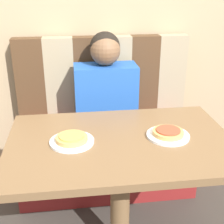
{
  "coord_description": "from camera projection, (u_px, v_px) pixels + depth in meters",
  "views": [
    {
      "loc": [
        -0.21,
        -1.28,
        1.41
      ],
      "look_at": [
        0.0,
        0.32,
        0.72
      ],
      "focal_mm": 50.0,
      "sensor_mm": 36.0,
      "label": 1
    }
  ],
  "objects": [
    {
      "name": "plate_left",
      "position": [
        72.0,
        142.0,
        1.44
      ],
      "size": [
        0.21,
        0.21,
        0.01
      ],
      "color": "white",
      "rests_on": "dining_table"
    },
    {
      "name": "booth_seat",
      "position": [
        106.0,
        158.0,
        2.24
      ],
      "size": [
        1.2,
        0.49,
        0.46
      ],
      "color": "maroon",
      "rests_on": "ground_plane"
    },
    {
      "name": "booth_backrest",
      "position": [
        103.0,
        79.0,
        2.22
      ],
      "size": [
        1.2,
        0.1,
        0.6
      ],
      "color": "#4C331E",
      "rests_on": "booth_seat"
    },
    {
      "name": "pizza_left",
      "position": [
        72.0,
        138.0,
        1.43
      ],
      "size": [
        0.15,
        0.15,
        0.03
      ],
      "color": "tan",
      "rests_on": "plate_left"
    },
    {
      "name": "person",
      "position": [
        106.0,
        86.0,
        2.03
      ],
      "size": [
        0.4,
        0.22,
        0.66
      ],
      "color": "#2356B2",
      "rests_on": "booth_seat"
    },
    {
      "name": "dining_table",
      "position": [
        121.0,
        156.0,
        1.51
      ],
      "size": [
        1.07,
        0.71,
        0.72
      ],
      "color": "brown",
      "rests_on": "ground_plane"
    },
    {
      "name": "pizza_right",
      "position": [
        168.0,
        132.0,
        1.49
      ],
      "size": [
        0.15,
        0.15,
        0.03
      ],
      "color": "tan",
      "rests_on": "plate_right"
    },
    {
      "name": "plate_right",
      "position": [
        168.0,
        136.0,
        1.49
      ],
      "size": [
        0.21,
        0.21,
        0.01
      ],
      "color": "white",
      "rests_on": "dining_table"
    }
  ]
}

